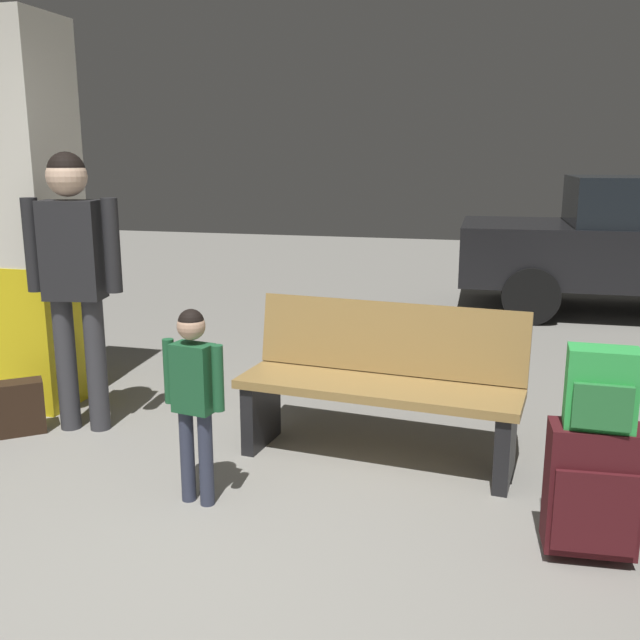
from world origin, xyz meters
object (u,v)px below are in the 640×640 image
bench (380,384)px  backpack_dark_floor (21,408)px  child (194,386)px  structural_pillar (28,220)px  suitcase (592,489)px  backpack_bright (601,389)px  adult (73,263)px

bench → backpack_dark_floor: size_ratio=4.83×
child → bench: bearing=45.3°
structural_pillar → backpack_dark_floor: (0.25, -0.57, -1.13)m
suitcase → backpack_bright: bearing=-140.1°
child → backpack_bright: bearing=-0.9°
adult → backpack_dark_floor: size_ratio=5.12×
suitcase → backpack_dark_floor: suitcase is taller
child → backpack_dark_floor: child is taller
backpack_dark_floor → suitcase: bearing=-10.2°
backpack_bright → adult: bearing=165.6°
adult → child: bearing=-33.2°
suitcase → backpack_dark_floor: 3.39m
suitcase → child: bearing=179.1°
suitcase → backpack_bright: backpack_bright is taller
adult → structural_pillar: bearing=146.6°
structural_pillar → child: size_ratio=2.61×
backpack_bright → child: (-1.85, 0.03, -0.15)m
suitcase → child: (-1.86, 0.03, 0.30)m
structural_pillar → suitcase: structural_pillar is taller
backpack_bright → child: bearing=179.1°
backpack_bright → backpack_dark_floor: backpack_bright is taller
structural_pillar → suitcase: 3.89m
structural_pillar → backpack_dark_floor: 1.29m
structural_pillar → bench: 2.67m
bench → suitcase: bench is taller
child → structural_pillar: bearing=146.7°
structural_pillar → adult: structural_pillar is taller
bench → adult: 2.01m
backpack_dark_floor → adult: bearing=25.7°
bench → backpack_bright: 1.39m
structural_pillar → child: 2.18m
suitcase → adult: adult is taller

